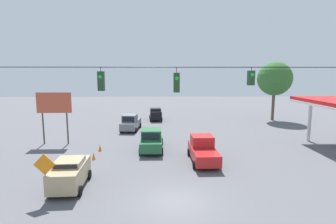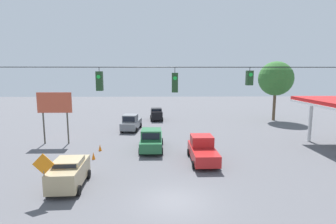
# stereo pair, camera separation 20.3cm
# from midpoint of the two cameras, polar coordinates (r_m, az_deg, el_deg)

# --- Properties ---
(ground_plane) EXTENTS (140.00, 140.00, 0.00)m
(ground_plane) POSITION_cam_midpoint_polar(r_m,az_deg,el_deg) (16.12, 1.31, -18.87)
(ground_plane) COLOR #56565B
(overhead_signal_span) EXTENTS (21.95, 0.38, 8.34)m
(overhead_signal_span) POSITION_cam_midpoint_polar(r_m,az_deg,el_deg) (14.21, 1.00, -0.48)
(overhead_signal_span) COLOR #4C473D
(overhead_signal_span) RESTS_ON ground_plane
(pickup_truck_green_withflow_mid) EXTENTS (2.25, 5.55, 2.12)m
(pickup_truck_green_withflow_mid) POSITION_cam_midpoint_polar(r_m,az_deg,el_deg) (25.75, -3.82, -6.04)
(pickup_truck_green_withflow_mid) COLOR #236038
(pickup_truck_green_withflow_mid) RESTS_ON ground_plane
(pickup_truck_grey_withflow_far) EXTENTS (2.48, 5.17, 2.12)m
(pickup_truck_grey_withflow_far) POSITION_cam_midpoint_polar(r_m,az_deg,el_deg) (34.77, -8.31, -2.33)
(pickup_truck_grey_withflow_far) COLOR slate
(pickup_truck_grey_withflow_far) RESTS_ON ground_plane
(pickup_truck_red_crossing_near) EXTENTS (2.27, 5.18, 2.12)m
(pickup_truck_red_crossing_near) POSITION_cam_midpoint_polar(r_m,az_deg,el_deg) (22.57, 7.34, -8.18)
(pickup_truck_red_crossing_near) COLOR red
(pickup_truck_red_crossing_near) RESTS_ON ground_plane
(sedan_tan_parked_shoulder) EXTENTS (2.19, 4.16, 1.90)m
(sedan_tan_parked_shoulder) POSITION_cam_midpoint_polar(r_m,az_deg,el_deg) (18.64, -20.84, -12.25)
(sedan_tan_parked_shoulder) COLOR tan
(sedan_tan_parked_shoulder) RESTS_ON ground_plane
(sedan_black_withflow_deep) EXTENTS (2.17, 4.06, 1.90)m
(sedan_black_withflow_deep) POSITION_cam_midpoint_polar(r_m,az_deg,el_deg) (41.83, -2.85, -0.42)
(sedan_black_withflow_deep) COLOR black
(sedan_black_withflow_deep) RESTS_ON ground_plane
(traffic_cone_nearest) EXTENTS (0.31, 0.31, 0.62)m
(traffic_cone_nearest) POSITION_cam_midpoint_polar(r_m,az_deg,el_deg) (19.30, -20.38, -13.67)
(traffic_cone_nearest) COLOR orange
(traffic_cone_nearest) RESTS_ON ground_plane
(traffic_cone_second) EXTENTS (0.31, 0.31, 0.62)m
(traffic_cone_second) POSITION_cam_midpoint_polar(r_m,az_deg,el_deg) (21.48, -18.26, -11.29)
(traffic_cone_second) COLOR orange
(traffic_cone_second) RESTS_ON ground_plane
(traffic_cone_third) EXTENTS (0.31, 0.31, 0.62)m
(traffic_cone_third) POSITION_cam_midpoint_polar(r_m,az_deg,el_deg) (23.88, -16.12, -9.19)
(traffic_cone_third) COLOR orange
(traffic_cone_third) RESTS_ON ground_plane
(traffic_cone_fourth) EXTENTS (0.31, 0.31, 0.62)m
(traffic_cone_fourth) POSITION_cam_midpoint_polar(r_m,az_deg,el_deg) (26.24, -14.81, -7.55)
(traffic_cone_fourth) COLOR orange
(traffic_cone_fourth) RESTS_ON ground_plane
(roadside_billboard) EXTENTS (3.58, 0.16, 5.45)m
(roadside_billboard) POSITION_cam_midpoint_polar(r_m,az_deg,el_deg) (29.72, -23.73, 1.05)
(roadside_billboard) COLOR #4C473D
(roadside_billboard) RESTS_ON ground_plane
(work_zone_sign) EXTENTS (1.27, 0.06, 2.84)m
(work_zone_sign) POSITION_cam_midpoint_polar(r_m,az_deg,el_deg) (17.00, -25.58, -10.96)
(work_zone_sign) COLOR slate
(work_zone_sign) RESTS_ON ground_plane
(tree_horizon_left) EXTENTS (5.32, 5.32, 9.27)m
(tree_horizon_left) POSITION_cam_midpoint_polar(r_m,az_deg,el_deg) (44.51, 22.07, 6.74)
(tree_horizon_left) COLOR brown
(tree_horizon_left) RESTS_ON ground_plane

